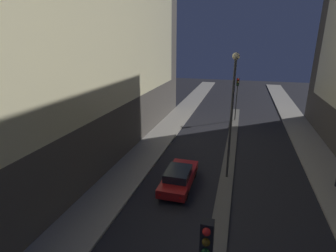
% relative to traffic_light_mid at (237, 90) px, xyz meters
% --- Properties ---
extents(median_strip, '(0.93, 34.89, 0.12)m').
position_rel_traffic_light_mid_xyz_m(median_strip, '(0.00, -11.96, -3.77)').
color(median_strip, '#56544F').
rests_on(median_strip, ground).
extents(traffic_light_mid, '(0.32, 0.42, 5.09)m').
position_rel_traffic_light_mid_xyz_m(traffic_light_mid, '(0.00, 0.00, 0.00)').
color(traffic_light_mid, '#383838').
rests_on(traffic_light_mid, median_strip).
extents(street_lamp, '(0.45, 0.45, 8.53)m').
position_rel_traffic_light_mid_xyz_m(street_lamp, '(0.00, -14.53, 1.66)').
color(street_lamp, '#383838').
rests_on(street_lamp, median_strip).
extents(car_left_lane, '(1.79, 4.67, 1.38)m').
position_rel_traffic_light_mid_xyz_m(car_left_lane, '(-3.02, -16.56, -3.11)').
color(car_left_lane, maroon).
rests_on(car_left_lane, ground).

